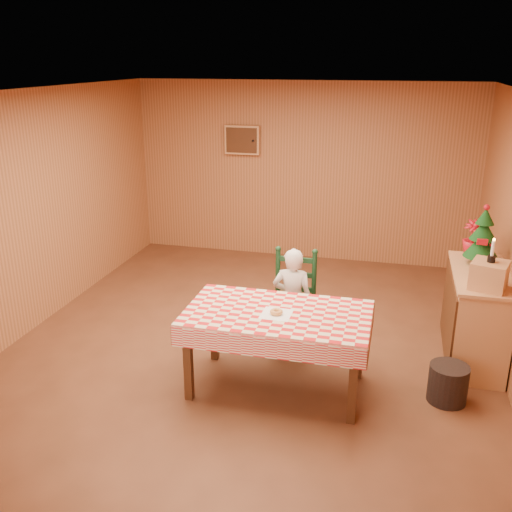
{
  "coord_description": "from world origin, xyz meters",
  "views": [
    {
      "loc": [
        1.37,
        -5.22,
        2.92
      ],
      "look_at": [
        0.0,
        0.2,
        0.95
      ],
      "focal_mm": 40.0,
      "sensor_mm": 36.0,
      "label": 1
    }
  ],
  "objects": [
    {
      "name": "storage_bin",
      "position": [
        1.95,
        -0.55,
        0.17
      ],
      "size": [
        0.42,
        0.42,
        0.35
      ],
      "primitive_type": "cylinder",
      "rotation": [
        0.0,
        0.0,
        -0.26
      ],
      "color": "black",
      "rests_on": "ground"
    },
    {
      "name": "shelf_unit",
      "position": [
        2.22,
        0.32,
        0.47
      ],
      "size": [
        0.54,
        1.24,
        0.93
      ],
      "color": "tan",
      "rests_on": "ground"
    },
    {
      "name": "napkin",
      "position": [
        0.43,
        -0.76,
        0.77
      ],
      "size": [
        0.27,
        0.27,
        0.0
      ],
      "primitive_type": "cube",
      "rotation": [
        0.0,
        0.0,
        -0.03
      ],
      "color": "white",
      "rests_on": "dining_table"
    },
    {
      "name": "donut",
      "position": [
        0.43,
        -0.76,
        0.79
      ],
      "size": [
        0.14,
        0.14,
        0.04
      ],
      "primitive_type": "torus",
      "rotation": [
        0.0,
        0.0,
        -0.22
      ],
      "color": "#CD8C49",
      "rests_on": "napkin"
    },
    {
      "name": "crate",
      "position": [
        2.23,
        -0.08,
        1.06
      ],
      "size": [
        0.38,
        0.38,
        0.25
      ],
      "primitive_type": "cube",
      "rotation": [
        0.0,
        0.0,
        -0.3
      ],
      "color": "tan",
      "rests_on": "shelf_unit"
    },
    {
      "name": "ladder_chair",
      "position": [
        0.43,
        0.08,
        0.5
      ],
      "size": [
        0.44,
        0.4,
        1.08
      ],
      "color": "black",
      "rests_on": "ground"
    },
    {
      "name": "cabin_walls",
      "position": [
        -0.0,
        0.53,
        1.83
      ],
      "size": [
        5.1,
        6.05,
        2.65
      ],
      "color": "#A6663C",
      "rests_on": "ground"
    },
    {
      "name": "christmas_tree",
      "position": [
        2.23,
        0.57,
        1.21
      ],
      "size": [
        0.34,
        0.34,
        0.62
      ],
      "color": "#482713",
      "rests_on": "shelf_unit"
    },
    {
      "name": "seated_child",
      "position": [
        0.43,
        0.02,
        0.56
      ],
      "size": [
        0.41,
        0.27,
        1.12
      ],
      "primitive_type": "imported",
      "rotation": [
        0.0,
        0.0,
        3.14
      ],
      "color": "silver",
      "rests_on": "ground"
    },
    {
      "name": "flower_arrangement",
      "position": [
        2.18,
        0.87,
        1.12
      ],
      "size": [
        0.25,
        0.25,
        0.37
      ],
      "primitive_type": "imported",
      "rotation": [
        0.0,
        0.0,
        -0.2
      ],
      "color": "#AC0F1C",
      "rests_on": "shelf_unit"
    },
    {
      "name": "ground",
      "position": [
        0.0,
        0.0,
        0.0
      ],
      "size": [
        6.0,
        6.0,
        0.0
      ],
      "primitive_type": "plane",
      "color": "brown",
      "rests_on": "ground"
    },
    {
      "name": "dining_table",
      "position": [
        0.43,
        -0.71,
        0.69
      ],
      "size": [
        1.66,
        0.96,
        0.77
      ],
      "color": "#482713",
      "rests_on": "ground"
    },
    {
      "name": "candle_set",
      "position": [
        2.23,
        -0.08,
        1.24
      ],
      "size": [
        0.07,
        0.07,
        0.22
      ],
      "color": "black",
      "rests_on": "crate"
    }
  ]
}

